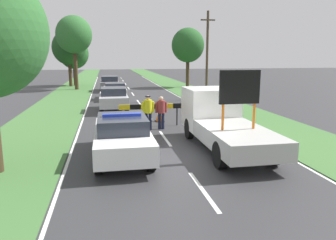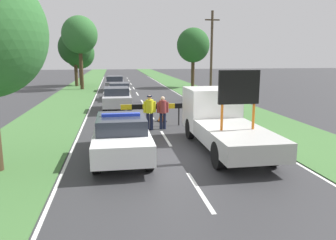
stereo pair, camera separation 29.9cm
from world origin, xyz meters
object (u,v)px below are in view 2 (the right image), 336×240
(police_officer, at_px, (150,109))
(roadside_tree_mid_left, at_px, (193,45))
(queued_car_suv_grey, at_px, (115,83))
(utility_pole, at_px, (211,55))
(queued_car_sedan_silver, at_px, (117,98))
(police_car, at_px, (121,135))
(traffic_cone_centre_front, at_px, (162,115))
(queued_car_van_white, at_px, (119,90))
(work_truck, at_px, (221,119))
(roadside_tree_near_right, at_px, (80,35))
(roadside_tree_far_left, at_px, (80,54))
(traffic_cone_near_police, at_px, (134,117))
(pedestrian_civilian, at_px, (163,110))
(road_barrier, at_px, (153,108))
(roadside_tree_near_left, at_px, (75,48))

(police_officer, distance_m, roadside_tree_mid_left, 23.10)
(queued_car_suv_grey, relative_size, utility_pole, 0.61)
(queued_car_sedan_silver, distance_m, roadside_tree_mid_left, 18.18)
(police_car, relative_size, queued_car_sedan_silver, 1.21)
(traffic_cone_centre_front, relative_size, queued_car_van_white, 0.17)
(work_truck, xyz_separation_m, queued_car_suv_grey, (-4.11, 22.32, -0.29))
(police_officer, bearing_deg, roadside_tree_near_right, -70.84)
(work_truck, height_order, queued_car_suv_grey, work_truck)
(roadside_tree_far_left, bearing_deg, traffic_cone_centre_front, -74.77)
(traffic_cone_near_police, bearing_deg, roadside_tree_mid_left, 67.55)
(police_car, xyz_separation_m, queued_car_suv_grey, (-0.13, 23.27, -0.02))
(police_officer, bearing_deg, roadside_tree_far_left, -72.28)
(traffic_cone_near_police, relative_size, roadside_tree_mid_left, 0.09)
(pedestrian_civilian, distance_m, traffic_cone_near_police, 2.47)
(police_officer, distance_m, pedestrian_civilian, 0.67)
(road_barrier, bearing_deg, utility_pole, 62.17)
(roadside_tree_near_left, height_order, roadside_tree_near_right, roadside_tree_near_right)
(pedestrian_civilian, xyz_separation_m, utility_pole, (5.61, 10.52, 2.73))
(queued_car_sedan_silver, xyz_separation_m, queued_car_suv_grey, (-0.08, 12.73, -0.03))
(police_officer, height_order, queued_car_van_white, police_officer)
(police_officer, bearing_deg, road_barrier, -103.52)
(road_barrier, bearing_deg, police_officer, -105.32)
(pedestrian_civilian, distance_m, queued_car_suv_grey, 19.02)
(roadside_tree_far_left, bearing_deg, police_officer, -77.76)
(roadside_tree_far_left, bearing_deg, roadside_tree_near_left, -108.91)
(police_officer, height_order, traffic_cone_near_police, police_officer)
(traffic_cone_near_police, xyz_separation_m, roadside_tree_near_left, (-5.44, 23.01, 4.24))
(roadside_tree_near_left, xyz_separation_m, roadside_tree_far_left, (0.42, 1.23, -0.68))
(work_truck, relative_size, roadside_tree_near_right, 0.81)
(queued_car_van_white, xyz_separation_m, roadside_tree_mid_left, (8.65, 9.38, 4.04))
(work_truck, xyz_separation_m, traffic_cone_near_police, (-3.18, 5.41, -0.79))
(queued_car_suv_grey, bearing_deg, traffic_cone_near_police, 93.15)
(work_truck, height_order, utility_pole, utility_pole)
(police_officer, relative_size, queued_car_suv_grey, 0.39)
(police_officer, bearing_deg, queued_car_sedan_silver, -70.75)
(police_officer, relative_size, roadside_tree_near_right, 0.22)
(roadside_tree_near_right, bearing_deg, queued_car_van_white, -66.45)
(queued_car_suv_grey, bearing_deg, pedestrian_civilian, 96.85)
(road_barrier, bearing_deg, queued_car_sedan_silver, 112.33)
(police_officer, bearing_deg, pedestrian_civilian, -168.23)
(road_barrier, bearing_deg, roadside_tree_mid_left, 74.78)
(roadside_tree_near_left, bearing_deg, police_car, -81.02)
(road_barrier, relative_size, roadside_tree_mid_left, 0.50)
(road_barrier, height_order, roadside_tree_near_right, roadside_tree_near_right)
(police_car, height_order, traffic_cone_near_police, police_car)
(police_officer, height_order, roadside_tree_near_right, roadside_tree_near_right)
(police_officer, relative_size, traffic_cone_near_police, 2.83)
(queued_car_van_white, distance_m, queued_car_suv_grey, 6.79)
(traffic_cone_near_police, height_order, queued_car_van_white, queued_car_van_white)
(roadside_tree_mid_left, bearing_deg, roadside_tree_far_left, 160.19)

